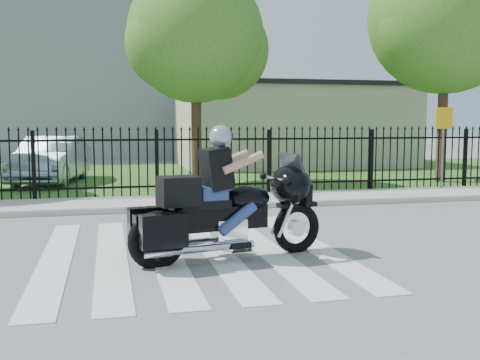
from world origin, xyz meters
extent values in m
plane|color=slate|center=(0.00, 0.00, 0.00)|extent=(120.00, 120.00, 0.00)
cube|color=#ADAAA3|center=(0.00, 5.00, 0.06)|extent=(40.00, 2.00, 0.12)
cube|color=#ADAAA3|center=(0.00, 4.00, 0.06)|extent=(40.00, 0.12, 0.12)
cube|color=#26561D|center=(0.00, 12.00, 0.01)|extent=(40.00, 12.00, 0.02)
cube|color=black|center=(0.00, 6.00, 0.35)|extent=(26.00, 0.04, 0.05)
cube|color=black|center=(0.00, 6.00, 1.55)|extent=(26.00, 0.04, 0.05)
cylinder|color=#382316|center=(1.50, 9.00, 2.08)|extent=(0.32, 0.32, 4.16)
sphere|color=#356A1E|center=(1.50, 9.00, 4.68)|extent=(4.20, 4.20, 4.20)
cylinder|color=#382316|center=(9.50, 8.00, 2.40)|extent=(0.32, 0.32, 4.80)
sphere|color=#356A1E|center=(9.50, 8.00, 5.40)|extent=(5.00, 5.00, 5.00)
cube|color=#BFB89F|center=(7.00, 16.00, 1.75)|extent=(10.00, 6.00, 3.50)
cube|color=black|center=(7.00, 16.00, 3.60)|extent=(10.20, 6.20, 0.20)
cube|color=gray|center=(-3.00, 26.00, 6.00)|extent=(15.00, 10.00, 12.00)
torus|color=black|center=(1.60, -0.36, 0.38)|extent=(0.80, 0.30, 0.79)
torus|color=black|center=(-0.59, -0.78, 0.38)|extent=(0.85, 0.33, 0.83)
cube|color=black|center=(0.31, -0.61, 0.63)|extent=(1.51, 0.55, 0.34)
ellipsoid|color=black|center=(0.76, -0.52, 0.89)|extent=(0.78, 0.58, 0.38)
cube|color=black|center=(0.09, -0.65, 0.85)|extent=(0.80, 0.50, 0.11)
cube|color=silver|center=(0.48, -0.58, 0.43)|extent=(0.51, 0.42, 0.34)
ellipsoid|color=black|center=(1.49, -0.38, 1.05)|extent=(0.76, 0.92, 0.62)
cube|color=black|center=(-0.27, -0.72, 1.05)|extent=(0.62, 0.53, 0.41)
cube|color=navy|center=(0.22, -0.63, 0.98)|extent=(0.45, 0.41, 0.21)
sphere|color=#A2A5AA|center=(0.36, -0.60, 1.80)|extent=(0.33, 0.33, 0.33)
imported|color=#8FA3B4|center=(-3.02, 10.61, 0.78)|extent=(2.37, 4.82, 1.52)
cylinder|color=slate|center=(8.05, 5.70, 1.22)|extent=(0.06, 0.06, 2.19)
cube|color=#D9A50B|center=(8.05, 5.68, 2.11)|extent=(0.50, 0.09, 0.60)
camera|label=1|loc=(-1.22, -8.49, 2.02)|focal=42.00mm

